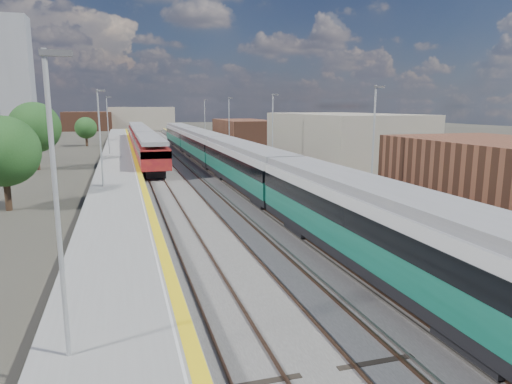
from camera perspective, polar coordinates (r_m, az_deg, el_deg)
name	(u,v)px	position (r m, az deg, el deg)	size (l,w,h in m)	color
ground	(198,168)	(54.68, -7.22, 2.97)	(320.00, 320.00, 0.00)	#47443A
ballast_bed	(177,166)	(56.83, -9.87, 3.22)	(10.50, 155.00, 0.06)	#565451
tracks	(180,164)	(58.54, -9.49, 3.52)	(8.96, 160.00, 0.17)	#4C3323
platform_right	(236,160)	(58.09, -2.48, 4.03)	(4.70, 155.00, 8.52)	slate
platform_left	(119,164)	(56.40, -16.77, 3.37)	(4.30, 155.00, 8.52)	slate
buildings	(84,94)	(142.46, -20.68, 11.39)	(72.00, 185.50, 40.00)	brown
green_train	(219,152)	(49.72, -4.61, 5.02)	(3.06, 85.18, 3.37)	black
red_train	(142,139)	(74.51, -14.09, 6.48)	(2.96, 60.08, 3.74)	black
tree_a	(3,151)	(36.06, -29.03, 4.46)	(4.90, 4.90, 6.64)	#382619
tree_b	(35,127)	(58.06, -25.92, 7.27)	(5.71, 5.71, 7.74)	#382619
tree_c	(86,128)	(89.85, -20.50, 7.51)	(3.93, 3.93, 5.32)	#382619
tree_d	(312,128)	(81.96, 7.07, 7.89)	(3.98, 3.98, 5.39)	#382619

